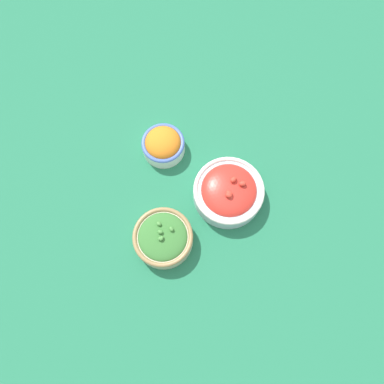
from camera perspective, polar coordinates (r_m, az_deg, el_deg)
The scene contains 4 objects.
ground_plane at distance 1.05m, azimuth 0.00°, elevation -0.49°, with size 3.00×3.00×0.00m, color #23704C.
bowl_broccoli at distance 0.99m, azimuth -4.42°, elevation -6.96°, with size 0.16×0.16×0.08m.
bowl_carrots at distance 1.08m, azimuth -4.41°, elevation 7.25°, with size 0.12×0.12×0.08m.
bowl_cherry_tomatoes at distance 1.02m, azimuth 5.57°, elevation 0.04°, with size 0.19×0.19×0.09m.
Camera 1 is at (0.31, 0.04, 1.01)m, focal length 35.00 mm.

